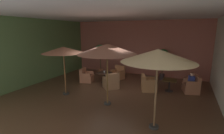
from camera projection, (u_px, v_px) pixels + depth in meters
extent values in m
cube|color=brown|center=(108.00, 96.00, 8.24)|extent=(9.87, 9.68, 0.02)
cube|color=#A85C4E|center=(137.00, 48.00, 12.09)|extent=(9.87, 0.08, 3.89)
cube|color=#587945|center=(34.00, 52.00, 9.83)|extent=(0.08, 9.68, 3.89)
cube|color=silver|center=(107.00, 14.00, 7.41)|extent=(9.87, 9.68, 0.06)
cylinder|color=black|center=(104.00, 82.00, 10.38)|extent=(0.40, 0.40, 0.02)
cylinder|color=black|center=(104.00, 78.00, 10.32)|extent=(0.07, 0.07, 0.60)
cube|color=#422B21|center=(104.00, 73.00, 10.25)|extent=(0.82, 0.82, 0.03)
cube|color=#B26D4D|center=(87.00, 78.00, 10.53)|extent=(0.89, 0.96, 0.41)
cube|color=#B26D4D|center=(83.00, 72.00, 10.49)|extent=(0.36, 0.82, 0.44)
cube|color=#B26D4D|center=(89.00, 73.00, 10.79)|extent=(0.57, 0.27, 0.20)
cube|color=#B26D4D|center=(86.00, 75.00, 10.13)|extent=(0.57, 0.27, 0.20)
cube|color=#A87955|center=(111.00, 84.00, 9.32)|extent=(1.05, 1.05, 0.43)
cube|color=#A87955|center=(113.00, 78.00, 8.96)|extent=(0.64, 0.65, 0.48)
cube|color=#A87955|center=(105.00, 79.00, 9.18)|extent=(0.50, 0.49, 0.20)
cube|color=#A87955|center=(116.00, 78.00, 9.40)|extent=(0.50, 0.49, 0.20)
cube|color=#B17047|center=(117.00, 76.00, 11.10)|extent=(1.02, 1.02, 0.41)
cube|color=#B17047|center=(120.00, 69.00, 11.21)|extent=(0.80, 0.45, 0.48)
cube|color=#B17047|center=(120.00, 73.00, 10.78)|extent=(0.37, 0.62, 0.20)
cube|color=#B17047|center=(113.00, 71.00, 11.23)|extent=(0.37, 0.62, 0.20)
cylinder|color=black|center=(169.00, 91.00, 8.89)|extent=(0.44, 0.44, 0.02)
cylinder|color=black|center=(169.00, 86.00, 8.83)|extent=(0.07, 0.07, 0.60)
cube|color=#433015|center=(170.00, 80.00, 8.77)|extent=(0.71, 0.71, 0.03)
cube|color=#AE6C4D|center=(191.00, 88.00, 8.66)|extent=(0.89, 0.96, 0.45)
cube|color=#AE6C4D|center=(197.00, 80.00, 8.52)|extent=(0.35, 0.82, 0.46)
cube|color=#AE6C4D|center=(192.00, 84.00, 8.27)|extent=(0.57, 0.26, 0.24)
cube|color=#AE6C4D|center=(189.00, 80.00, 8.92)|extent=(0.57, 0.26, 0.24)
cube|color=#AF774A|center=(149.00, 87.00, 8.92)|extent=(0.98, 0.94, 0.45)
cube|color=#AF774A|center=(143.00, 79.00, 8.85)|extent=(0.41, 0.73, 0.42)
cube|color=#AF774A|center=(149.00, 79.00, 9.12)|extent=(0.62, 0.35, 0.23)
cube|color=#AF774A|center=(151.00, 82.00, 8.57)|extent=(0.62, 0.35, 0.23)
cylinder|color=#2D2D2D|center=(107.00, 103.00, 7.30)|extent=(0.32, 0.32, 0.08)
cylinder|color=brown|center=(107.00, 76.00, 7.03)|extent=(0.06, 0.06, 2.60)
cone|color=#9C6550|center=(107.00, 49.00, 6.79)|extent=(2.48, 2.48, 0.43)
cylinder|color=#2D2D2D|center=(66.00, 93.00, 8.47)|extent=(0.32, 0.32, 0.08)
cylinder|color=brown|center=(65.00, 72.00, 8.22)|extent=(0.06, 0.06, 2.37)
cone|color=#9F644A|center=(63.00, 50.00, 8.00)|extent=(2.04, 2.04, 0.31)
cylinder|color=#2D2D2D|center=(154.00, 127.00, 5.52)|extent=(0.32, 0.32, 0.08)
cylinder|color=brown|center=(156.00, 91.00, 5.25)|extent=(0.06, 0.06, 2.58)
cone|color=#DCBE88|center=(158.00, 55.00, 5.01)|extent=(2.28, 2.28, 0.40)
cylinder|color=#AD6949|center=(101.00, 71.00, 12.31)|extent=(0.34, 0.34, 0.43)
cylinder|color=brown|center=(101.00, 62.00, 12.15)|extent=(0.06, 0.06, 1.02)
sphere|color=#3D7846|center=(100.00, 50.00, 11.97)|extent=(0.81, 0.81, 0.81)
cylinder|color=#3A2D32|center=(162.00, 77.00, 10.97)|extent=(0.33, 0.33, 0.39)
cylinder|color=brown|center=(162.00, 66.00, 10.82)|extent=(0.06, 0.06, 1.02)
sphere|color=#2E6F30|center=(163.00, 54.00, 10.65)|extent=(0.67, 0.67, 0.67)
cube|color=#354198|center=(191.00, 80.00, 8.57)|extent=(0.32, 0.40, 0.43)
sphere|color=tan|center=(192.00, 74.00, 8.50)|extent=(0.19, 0.19, 0.19)
cylinder|color=white|center=(104.00, 72.00, 10.27)|extent=(0.08, 0.08, 0.11)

